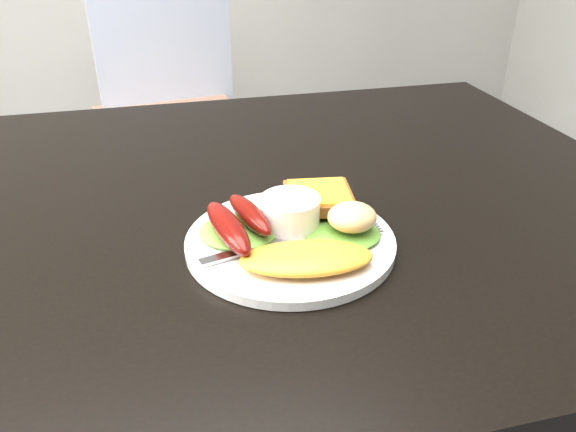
{
  "coord_description": "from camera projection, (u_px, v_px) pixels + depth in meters",
  "views": [
    {
      "loc": [
        -0.03,
        -0.63,
        1.07
      ],
      "look_at": [
        0.09,
        -0.12,
        0.78
      ],
      "focal_mm": 35.0,
      "sensor_mm": 36.0,
      "label": 1
    }
  ],
  "objects": [
    {
      "name": "potato_salad",
      "position": [
        352.0,
        217.0,
        0.58
      ],
      "size": [
        0.05,
        0.05,
        0.03
      ],
      "primitive_type": "ellipsoid",
      "rotation": [
        0.0,
        0.0,
        0.05
      ],
      "color": "beige",
      "rests_on": "lettuce_right"
    },
    {
      "name": "plate",
      "position": [
        290.0,
        242.0,
        0.6
      ],
      "size": [
        0.22,
        0.22,
        0.01
      ],
      "primitive_type": "cylinder",
      "color": "white",
      "rests_on": "dining_table"
    },
    {
      "name": "dining_chair",
      "position": [
        174.0,
        126.0,
        1.8
      ],
      "size": [
        0.52,
        0.52,
        0.05
      ],
      "primitive_type": "cube",
      "rotation": [
        0.0,
        0.0,
        0.16
      ],
      "color": "tan",
      "rests_on": "ground"
    },
    {
      "name": "ramekin",
      "position": [
        290.0,
        214.0,
        0.6
      ],
      "size": [
        0.08,
        0.08,
        0.04
      ],
      "primitive_type": "cylinder",
      "rotation": [
        0.0,
        0.0,
        0.36
      ],
      "color": "white",
      "rests_on": "plate"
    },
    {
      "name": "lettuce_right",
      "position": [
        342.0,
        233.0,
        0.59
      ],
      "size": [
        0.1,
        0.1,
        0.01
      ],
      "primitive_type": "ellipsoid",
      "rotation": [
        0.0,
        0.0,
        -0.35
      ],
      "color": "#3D8D34",
      "rests_on": "plate"
    },
    {
      "name": "omelette",
      "position": [
        306.0,
        258.0,
        0.54
      ],
      "size": [
        0.14,
        0.08,
        0.02
      ],
      "primitive_type": "ellipsoid",
      "rotation": [
        0.0,
        0.0,
        -0.14
      ],
      "color": "#FF9F20",
      "rests_on": "plate"
    },
    {
      "name": "toast_b",
      "position": [
        319.0,
        198.0,
        0.63
      ],
      "size": [
        0.08,
        0.08,
        0.01
      ],
      "primitive_type": "cube",
      "rotation": [
        0.0,
        0.0,
        -0.14
      ],
      "color": "brown",
      "rests_on": "toast_a"
    },
    {
      "name": "toast_a",
      "position": [
        306.0,
        205.0,
        0.64
      ],
      "size": [
        0.07,
        0.07,
        0.01
      ],
      "primitive_type": "cube",
      "rotation": [
        0.0,
        0.0,
        0.05
      ],
      "color": "#954B17",
      "rests_on": "plate"
    },
    {
      "name": "lettuce_left",
      "position": [
        238.0,
        231.0,
        0.6
      ],
      "size": [
        0.11,
        0.1,
        0.01
      ],
      "primitive_type": "ellipsoid",
      "rotation": [
        0.0,
        0.0,
        -0.36
      ],
      "color": "#5F982B",
      "rests_on": "plate"
    },
    {
      "name": "dining_table",
      "position": [
        193.0,
        215.0,
        0.7
      ],
      "size": [
        1.2,
        0.8,
        0.04
      ],
      "primitive_type": "cube",
      "color": "black",
      "rests_on": "ground"
    },
    {
      "name": "sausage_a",
      "position": [
        228.0,
        227.0,
        0.57
      ],
      "size": [
        0.05,
        0.11,
        0.03
      ],
      "primitive_type": "ellipsoid",
      "rotation": [
        0.0,
        0.0,
        0.19
      ],
      "color": "#5F0906",
      "rests_on": "lettuce_left"
    },
    {
      "name": "fork",
      "position": [
        268.0,
        245.0,
        0.58
      ],
      "size": [
        0.15,
        0.05,
        0.0
      ],
      "primitive_type": "cube",
      "rotation": [
        0.0,
        0.0,
        0.25
      ],
      "color": "#ADAFB7",
      "rests_on": "plate"
    },
    {
      "name": "sausage_b",
      "position": [
        249.0,
        214.0,
        0.6
      ],
      "size": [
        0.05,
        0.1,
        0.02
      ],
      "primitive_type": "ellipsoid",
      "rotation": [
        0.0,
        0.0,
        0.25
      ],
      "color": "#610B06",
      "rests_on": "lettuce_left"
    }
  ]
}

